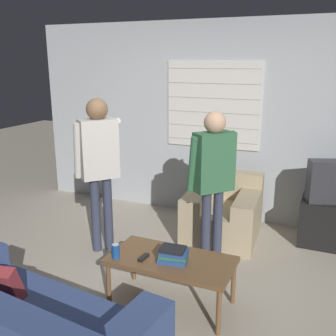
% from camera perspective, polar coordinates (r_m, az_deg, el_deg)
% --- Properties ---
extents(ground_plane, '(16.00, 16.00, 0.00)m').
position_cam_1_polar(ground_plane, '(3.84, -3.30, -16.99)').
color(ground_plane, '#B2A893').
extents(wall_back, '(5.20, 0.08, 2.55)m').
position_cam_1_polar(wall_back, '(5.19, 6.62, 6.73)').
color(wall_back, '#ADB2B7').
rests_on(wall_back, ground_plane).
extents(couch_blue, '(1.92, 1.06, 0.76)m').
position_cam_1_polar(couch_blue, '(3.01, -20.73, -21.71)').
color(couch_blue, '#384C7F').
rests_on(couch_blue, ground_plane).
extents(armchair_beige, '(0.87, 0.95, 0.73)m').
position_cam_1_polar(armchair_beige, '(4.76, 8.05, -6.46)').
color(armchair_beige, tan).
rests_on(armchair_beige, ground_plane).
extents(coffee_table, '(1.06, 0.53, 0.44)m').
position_cam_1_polar(coffee_table, '(3.43, 0.48, -13.61)').
color(coffee_table, brown).
rests_on(coffee_table, ground_plane).
extents(person_left_standing, '(0.49, 0.76, 1.68)m').
position_cam_1_polar(person_left_standing, '(4.22, -9.99, 1.62)').
color(person_left_standing, '#33384C').
rests_on(person_left_standing, ground_plane).
extents(person_right_standing, '(0.50, 0.77, 1.59)m').
position_cam_1_polar(person_right_standing, '(3.94, 6.53, -0.22)').
color(person_right_standing, '#33384C').
rests_on(person_right_standing, ground_plane).
extents(book_stack, '(0.26, 0.20, 0.13)m').
position_cam_1_polar(book_stack, '(3.33, 0.78, -12.49)').
color(book_stack, '#284C89').
rests_on(book_stack, coffee_table).
extents(soda_can, '(0.07, 0.07, 0.13)m').
position_cam_1_polar(soda_can, '(3.42, -7.59, -11.86)').
color(soda_can, '#194C9E').
rests_on(soda_can, coffee_table).
extents(spare_remote, '(0.05, 0.13, 0.02)m').
position_cam_1_polar(spare_remote, '(3.40, -3.56, -12.83)').
color(spare_remote, black).
rests_on(spare_remote, coffee_table).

